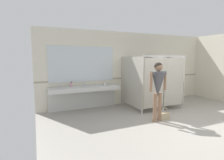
% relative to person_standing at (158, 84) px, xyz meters
% --- Properties ---
extents(ground_plane, '(7.68, 5.71, 0.10)m').
position_rel_person_standing_xyz_m(ground_plane, '(0.56, -0.30, -1.16)').
color(ground_plane, '#9E998E').
extents(wall_back, '(7.68, 0.12, 2.88)m').
position_rel_person_standing_xyz_m(wall_back, '(0.56, 2.32, 0.33)').
color(wall_back, beige).
rests_on(wall_back, ground_plane).
extents(wall_back_tile_band, '(7.68, 0.01, 0.06)m').
position_rel_person_standing_xyz_m(wall_back_tile_band, '(0.56, 2.26, -0.06)').
color(wall_back_tile_band, '#9E937F').
rests_on(wall_back_tile_band, wall_back).
extents(vanity_counter, '(2.49, 0.58, 0.97)m').
position_rel_person_standing_xyz_m(vanity_counter, '(-1.63, 2.04, -0.48)').
color(vanity_counter, silver).
rests_on(vanity_counter, ground_plane).
extents(mirror_panel, '(2.39, 0.02, 1.27)m').
position_rel_person_standing_xyz_m(mirror_panel, '(-1.63, 2.25, 0.53)').
color(mirror_panel, silver).
rests_on(mirror_panel, wall_back).
extents(bathroom_stalls, '(1.84, 1.54, 1.95)m').
position_rel_person_standing_xyz_m(bathroom_stalls, '(0.86, 1.28, -0.09)').
color(bathroom_stalls, '#B2AD9E').
rests_on(bathroom_stalls, ground_plane).
extents(person_standing, '(0.60, 0.43, 1.74)m').
position_rel_person_standing_xyz_m(person_standing, '(0.00, 0.00, 0.00)').
color(person_standing, '#8C664C').
rests_on(person_standing, ground_plane).
extents(handbag, '(0.32, 0.11, 0.37)m').
position_rel_person_standing_xyz_m(handbag, '(0.31, 0.03, -0.99)').
color(handbag, tan).
rests_on(handbag, ground_plane).
extents(soap_dispenser, '(0.07, 0.07, 0.18)m').
position_rel_person_standing_xyz_m(soap_dispenser, '(-2.08, 2.13, -0.18)').
color(soap_dispenser, '#D899B2').
rests_on(soap_dispenser, vanity_counter).
extents(paper_cup, '(0.07, 0.07, 0.10)m').
position_rel_person_standing_xyz_m(paper_cup, '(-0.90, 1.90, -0.20)').
color(paper_cup, white).
rests_on(paper_cup, vanity_counter).
extents(floor_drain_cover, '(0.14, 0.14, 0.01)m').
position_rel_person_standing_xyz_m(floor_drain_cover, '(0.26, -1.05, -1.11)').
color(floor_drain_cover, '#B7BABF').
rests_on(floor_drain_cover, ground_plane).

